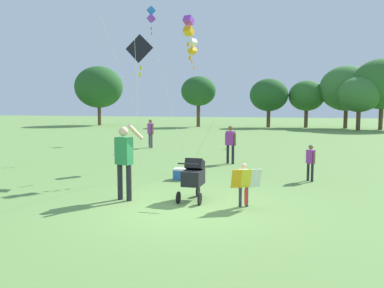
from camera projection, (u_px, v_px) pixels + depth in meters
The scene contains 13 objects.
ground_plane at pixel (186, 208), 8.90m from camera, with size 120.00×120.00×0.00m, color #668E47.
treeline_distant at pixel (268, 89), 38.24m from camera, with size 33.19×6.34×6.33m.
child_with_butterfly_kite at pixel (244, 181), 8.92m from camera, with size 0.67×0.47×0.99m.
person_adult_flyer at pixel (124, 156), 9.53m from camera, with size 0.67×0.54×1.86m.
stroller at pixel (194, 175), 9.56m from camera, with size 0.57×1.09×1.03m.
kite_adult_black at pixel (139, 52), 13.09m from camera, with size 1.83×3.92×4.66m.
kite_orange_delta at pixel (151, 16), 17.67m from camera, with size 2.02×1.62×6.63m.
kite_green_novelty at pixel (193, 48), 15.17m from camera, with size 2.63×1.97×4.80m.
kite_blue_high at pixel (188, 27), 13.00m from camera, with size 1.00×1.73×5.20m.
person_red_shirt at pixel (230, 141), 15.39m from camera, with size 0.45×0.30×1.48m.
person_sitting_far at pixel (310, 160), 11.91m from camera, with size 0.27×0.28×1.11m.
person_couple_left at pixel (150, 131), 20.93m from camera, with size 0.38×0.37×1.51m.
cooler_box at pixel (181, 174), 12.22m from camera, with size 0.45×0.33×0.35m.
Camera 1 is at (2.16, -8.44, 2.33)m, focal length 37.20 mm.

